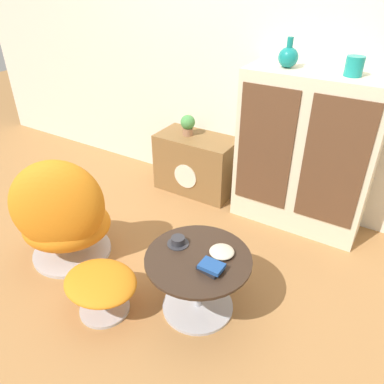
{
  "coord_description": "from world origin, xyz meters",
  "views": [
    {
      "loc": [
        1.23,
        -1.35,
        1.85
      ],
      "look_at": [
        0.12,
        0.46,
        0.55
      ],
      "focal_mm": 35.0,
      "sensor_mm": 36.0,
      "label": 1
    }
  ],
  "objects_px": {
    "vase_leftmost": "(288,57)",
    "coffee_table": "(198,277)",
    "ottoman": "(101,285)",
    "book_stack": "(211,267)",
    "egg_chair": "(63,217)",
    "tv_console": "(196,164)",
    "potted_plant": "(188,124)",
    "bowl": "(222,252)",
    "vase_inner_left": "(354,66)",
    "teacup": "(178,241)",
    "sideboard": "(305,154)"
  },
  "relations": [
    {
      "from": "egg_chair",
      "to": "bowl",
      "type": "height_order",
      "value": "egg_chair"
    },
    {
      "from": "egg_chair",
      "to": "bowl",
      "type": "xyz_separation_m",
      "value": [
        1.13,
        0.18,
        0.06
      ]
    },
    {
      "from": "tv_console",
      "to": "potted_plant",
      "type": "distance_m",
      "value": 0.38
    },
    {
      "from": "egg_chair",
      "to": "vase_inner_left",
      "type": "height_order",
      "value": "vase_inner_left"
    },
    {
      "from": "vase_inner_left",
      "to": "book_stack",
      "type": "relative_size",
      "value": 0.86
    },
    {
      "from": "bowl",
      "to": "book_stack",
      "type": "bearing_deg",
      "value": -85.59
    },
    {
      "from": "vase_leftmost",
      "to": "book_stack",
      "type": "height_order",
      "value": "vase_leftmost"
    },
    {
      "from": "egg_chair",
      "to": "tv_console",
      "type": "bearing_deg",
      "value": 78.12
    },
    {
      "from": "vase_inner_left",
      "to": "teacup",
      "type": "bearing_deg",
      "value": -116.25
    },
    {
      "from": "sideboard",
      "to": "potted_plant",
      "type": "relative_size",
      "value": 6.66
    },
    {
      "from": "potted_plant",
      "to": "vase_leftmost",
      "type": "bearing_deg",
      "value": -0.25
    },
    {
      "from": "tv_console",
      "to": "potted_plant",
      "type": "height_order",
      "value": "potted_plant"
    },
    {
      "from": "sideboard",
      "to": "book_stack",
      "type": "xyz_separation_m",
      "value": [
        -0.1,
        -1.28,
        -0.18
      ]
    },
    {
      "from": "ottoman",
      "to": "potted_plant",
      "type": "relative_size",
      "value": 2.5
    },
    {
      "from": "vase_inner_left",
      "to": "teacup",
      "type": "xyz_separation_m",
      "value": [
        -0.59,
        -1.19,
        -0.86
      ]
    },
    {
      "from": "sideboard",
      "to": "vase_leftmost",
      "type": "distance_m",
      "value": 0.72
    },
    {
      "from": "ottoman",
      "to": "book_stack",
      "type": "height_order",
      "value": "book_stack"
    },
    {
      "from": "egg_chair",
      "to": "vase_inner_left",
      "type": "distance_m",
      "value": 2.17
    },
    {
      "from": "sideboard",
      "to": "tv_console",
      "type": "relative_size",
      "value": 1.7
    },
    {
      "from": "ottoman",
      "to": "teacup",
      "type": "height_order",
      "value": "teacup"
    },
    {
      "from": "coffee_table",
      "to": "vase_inner_left",
      "type": "height_order",
      "value": "vase_inner_left"
    },
    {
      "from": "sideboard",
      "to": "coffee_table",
      "type": "height_order",
      "value": "sideboard"
    },
    {
      "from": "coffee_table",
      "to": "vase_inner_left",
      "type": "distance_m",
      "value": 1.66
    },
    {
      "from": "vase_inner_left",
      "to": "teacup",
      "type": "height_order",
      "value": "vase_inner_left"
    },
    {
      "from": "vase_leftmost",
      "to": "coffee_table",
      "type": "bearing_deg",
      "value": -89.2
    },
    {
      "from": "sideboard",
      "to": "ottoman",
      "type": "height_order",
      "value": "sideboard"
    },
    {
      "from": "vase_inner_left",
      "to": "book_stack",
      "type": "height_order",
      "value": "vase_inner_left"
    },
    {
      "from": "ottoman",
      "to": "book_stack",
      "type": "xyz_separation_m",
      "value": [
        0.6,
        0.27,
        0.22
      ]
    },
    {
      "from": "potted_plant",
      "to": "bowl",
      "type": "height_order",
      "value": "potted_plant"
    },
    {
      "from": "ottoman",
      "to": "book_stack",
      "type": "bearing_deg",
      "value": 24.22
    },
    {
      "from": "vase_inner_left",
      "to": "potted_plant",
      "type": "relative_size",
      "value": 0.68
    },
    {
      "from": "sideboard",
      "to": "book_stack",
      "type": "bearing_deg",
      "value": -94.24
    },
    {
      "from": "egg_chair",
      "to": "bowl",
      "type": "bearing_deg",
      "value": 9.21
    },
    {
      "from": "ottoman",
      "to": "teacup",
      "type": "distance_m",
      "value": 0.53
    },
    {
      "from": "vase_leftmost",
      "to": "vase_inner_left",
      "type": "xyz_separation_m",
      "value": [
        0.44,
        0.0,
        -0.01
      ]
    },
    {
      "from": "egg_chair",
      "to": "potted_plant",
      "type": "xyz_separation_m",
      "value": [
        0.19,
        1.33,
        0.27
      ]
    },
    {
      "from": "sideboard",
      "to": "potted_plant",
      "type": "height_order",
      "value": "sideboard"
    },
    {
      "from": "tv_console",
      "to": "egg_chair",
      "type": "distance_m",
      "value": 1.36
    },
    {
      "from": "tv_console",
      "to": "book_stack",
      "type": "relative_size",
      "value": 4.94
    },
    {
      "from": "bowl",
      "to": "vase_leftmost",
      "type": "bearing_deg",
      "value": 95.92
    },
    {
      "from": "coffee_table",
      "to": "teacup",
      "type": "relative_size",
      "value": 4.72
    },
    {
      "from": "ottoman",
      "to": "book_stack",
      "type": "distance_m",
      "value": 0.69
    },
    {
      "from": "tv_console",
      "to": "vase_inner_left",
      "type": "xyz_separation_m",
      "value": [
        1.18,
        -0.0,
        1.02
      ]
    },
    {
      "from": "teacup",
      "to": "vase_leftmost",
      "type": "bearing_deg",
      "value": 82.89
    },
    {
      "from": "teacup",
      "to": "bowl",
      "type": "height_order",
      "value": "teacup"
    },
    {
      "from": "tv_console",
      "to": "book_stack",
      "type": "bearing_deg",
      "value": -56.15
    },
    {
      "from": "vase_leftmost",
      "to": "vase_inner_left",
      "type": "bearing_deg",
      "value": 0.0
    },
    {
      "from": "ottoman",
      "to": "teacup",
      "type": "relative_size",
      "value": 3.48
    },
    {
      "from": "vase_leftmost",
      "to": "tv_console",
      "type": "bearing_deg",
      "value": 179.77
    },
    {
      "from": "egg_chair",
      "to": "book_stack",
      "type": "distance_m",
      "value": 1.15
    }
  ]
}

